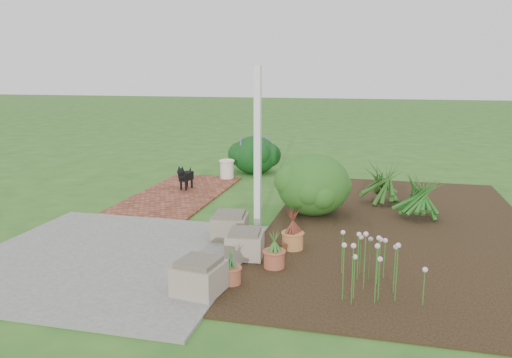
% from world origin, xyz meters
% --- Properties ---
extents(ground, '(80.00, 80.00, 0.00)m').
position_xyz_m(ground, '(0.00, 0.00, 0.00)').
color(ground, '#275D1D').
rests_on(ground, ground).
extents(concrete_patio, '(3.50, 3.50, 0.04)m').
position_xyz_m(concrete_patio, '(-1.25, -1.75, 0.02)').
color(concrete_patio, slate).
rests_on(concrete_patio, ground).
extents(brick_path, '(1.60, 3.50, 0.04)m').
position_xyz_m(brick_path, '(-1.70, 1.75, 0.02)').
color(brick_path, brown).
rests_on(brick_path, ground).
extents(garden_bed, '(4.00, 7.00, 0.03)m').
position_xyz_m(garden_bed, '(2.50, 0.50, 0.01)').
color(garden_bed, black).
rests_on(garden_bed, ground).
extents(veranda_post, '(0.10, 0.10, 2.50)m').
position_xyz_m(veranda_post, '(0.30, 0.10, 1.25)').
color(veranda_post, white).
rests_on(veranda_post, ground).
extents(stone_trough_near, '(0.55, 0.55, 0.32)m').
position_xyz_m(stone_trough_near, '(0.28, -2.50, 0.20)').
color(stone_trough_near, '#7E715E').
rests_on(stone_trough_near, concrete_patio).
extents(stone_trough_mid, '(0.51, 0.51, 0.31)m').
position_xyz_m(stone_trough_mid, '(0.48, -1.34, 0.19)').
color(stone_trough_mid, gray).
rests_on(stone_trough_mid, concrete_patio).
extents(stone_trough_far, '(0.55, 0.55, 0.33)m').
position_xyz_m(stone_trough_far, '(0.07, -0.66, 0.20)').
color(stone_trough_far, '#726655').
rests_on(stone_trough_far, concrete_patio).
extents(black_dog, '(0.20, 0.55, 0.47)m').
position_xyz_m(black_dog, '(-1.70, 2.05, 0.32)').
color(black_dog, black).
rests_on(black_dog, brick_path).
extents(cream_ceramic_urn, '(0.39, 0.39, 0.41)m').
position_xyz_m(cream_ceramic_urn, '(-1.20, 3.32, 0.24)').
color(cream_ceramic_urn, beige).
rests_on(cream_ceramic_urn, brick_path).
extents(evergreen_shrub, '(1.57, 1.57, 1.06)m').
position_xyz_m(evergreen_shrub, '(1.06, 0.98, 0.56)').
color(evergreen_shrub, '#1B3F0D').
rests_on(evergreen_shrub, garden_bed).
extents(agapanthus_clump_back, '(1.14, 1.14, 0.90)m').
position_xyz_m(agapanthus_clump_back, '(2.81, 1.08, 0.48)').
color(agapanthus_clump_back, '#0B3F11').
rests_on(agapanthus_clump_back, garden_bed).
extents(agapanthus_clump_front, '(1.22, 1.22, 0.92)m').
position_xyz_m(agapanthus_clump_front, '(2.22, 1.91, 0.49)').
color(agapanthus_clump_front, '#0A3B0C').
rests_on(agapanthus_clump_front, garden_bed).
extents(pink_flower_patch, '(1.06, 1.06, 0.65)m').
position_xyz_m(pink_flower_patch, '(2.19, -1.98, 0.36)').
color(pink_flower_patch, '#113D0F').
rests_on(pink_flower_patch, garden_bed).
extents(terracotta_pot_bronze, '(0.30, 0.30, 0.24)m').
position_xyz_m(terracotta_pot_bronze, '(1.03, -0.87, 0.15)').
color(terracotta_pot_bronze, '#B8723E').
rests_on(terracotta_pot_bronze, garden_bed).
extents(terracotta_pot_small_left, '(0.29, 0.29, 0.22)m').
position_xyz_m(terracotta_pot_small_left, '(0.92, -1.58, 0.14)').
color(terracotta_pot_small_left, '#9F4E36').
rests_on(terracotta_pot_small_left, garden_bed).
extents(terracotta_pot_small_right, '(0.29, 0.29, 0.19)m').
position_xyz_m(terracotta_pot_small_right, '(0.54, -2.17, 0.13)').
color(terracotta_pot_small_right, '#974B33').
rests_on(terracotta_pot_small_right, garden_bed).
extents(purple_flowering_bush, '(1.28, 1.28, 0.93)m').
position_xyz_m(purple_flowering_bush, '(-0.79, 4.26, 0.46)').
color(purple_flowering_bush, black).
rests_on(purple_flowering_bush, ground).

